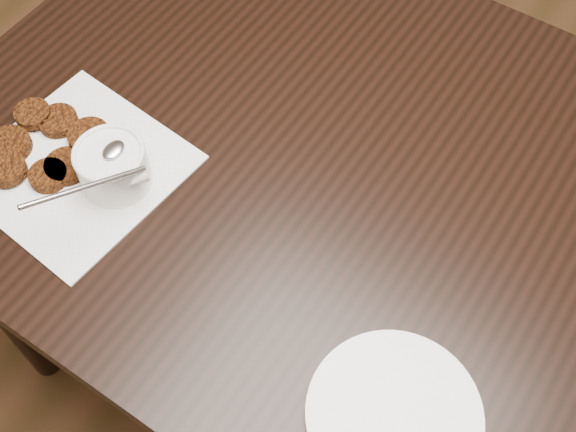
{
  "coord_description": "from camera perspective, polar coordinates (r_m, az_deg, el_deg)",
  "views": [
    {
      "loc": [
        0.23,
        -0.39,
        1.59
      ],
      "look_at": [
        -0.04,
        0.02,
        0.8
      ],
      "focal_mm": 45.35,
      "sensor_mm": 36.0,
      "label": 1
    }
  ],
  "objects": [
    {
      "name": "floor",
      "position": [
        1.65,
        0.75,
        -15.88
      ],
      "size": [
        4.0,
        4.0,
        0.0
      ],
      "primitive_type": "plane",
      "color": "brown",
      "rests_on": "ground"
    },
    {
      "name": "table",
      "position": [
        1.34,
        6.28,
        -7.29
      ],
      "size": [
        1.35,
        0.87,
        0.75
      ],
      "primitive_type": "cube",
      "color": "black",
      "rests_on": "floor"
    },
    {
      "name": "napkin",
      "position": [
        1.07,
        -16.21,
        3.59
      ],
      "size": [
        0.29,
        0.29,
        0.0
      ],
      "primitive_type": "cube",
      "rotation": [
        0.0,
        0.0,
        -0.09
      ],
      "color": "white",
      "rests_on": "table"
    },
    {
      "name": "sauce_ramekin",
      "position": [
        0.99,
        -13.95,
        4.92
      ],
      "size": [
        0.16,
        0.16,
        0.13
      ],
      "primitive_type": null,
      "rotation": [
        0.0,
        0.0,
        0.26
      ],
      "color": "white",
      "rests_on": "napkin"
    },
    {
      "name": "patty_cluster",
      "position": [
        1.1,
        -18.86,
        5.27
      ],
      "size": [
        0.27,
        0.27,
        0.02
      ],
      "primitive_type": null,
      "rotation": [
        0.0,
        0.0,
        -0.42
      ],
      "color": "#66300D",
      "rests_on": "napkin"
    },
    {
      "name": "plate_empty",
      "position": [
        0.88,
        8.31,
        -15.19
      ],
      "size": [
        0.27,
        0.27,
        0.01
      ],
      "primitive_type": "cylinder",
      "rotation": [
        0.0,
        0.0,
        -0.39
      ],
      "color": "white",
      "rests_on": "table"
    }
  ]
}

